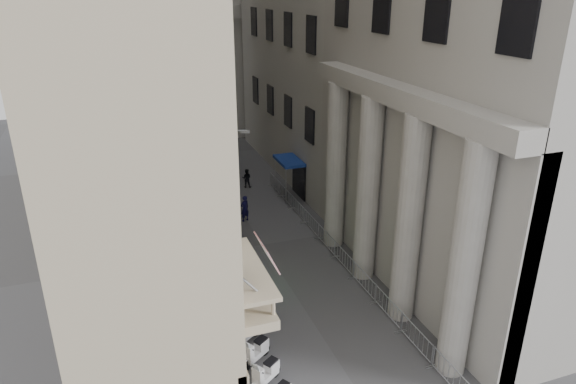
{
  "coord_description": "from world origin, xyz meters",
  "views": [
    {
      "loc": [
        -7.9,
        -8.02,
        15.01
      ],
      "look_at": [
        0.71,
        16.45,
        4.5
      ],
      "focal_mm": 32.0,
      "sensor_mm": 36.0,
      "label": 1
    }
  ],
  "objects_px": {
    "security_tent": "(202,166)",
    "pedestrian_a": "(245,209)",
    "info_kiosk": "(243,278)",
    "pedestrian_b": "(247,178)",
    "street_lamp": "(214,183)"
  },
  "relations": [
    {
      "from": "info_kiosk",
      "to": "pedestrian_b",
      "type": "distance_m",
      "value": 15.33
    },
    {
      "from": "info_kiosk",
      "to": "security_tent",
      "type": "bearing_deg",
      "value": 68.3
    },
    {
      "from": "security_tent",
      "to": "pedestrian_a",
      "type": "bearing_deg",
      "value": -65.92
    },
    {
      "from": "pedestrian_b",
      "to": "pedestrian_a",
      "type": "bearing_deg",
      "value": 96.61
    },
    {
      "from": "pedestrian_a",
      "to": "pedestrian_b",
      "type": "bearing_deg",
      "value": -129.75
    },
    {
      "from": "info_kiosk",
      "to": "pedestrian_b",
      "type": "xyz_separation_m",
      "value": [
        4.16,
        14.75,
        -0.21
      ]
    },
    {
      "from": "info_kiosk",
      "to": "pedestrian_a",
      "type": "height_order",
      "value": "info_kiosk"
    },
    {
      "from": "security_tent",
      "to": "pedestrian_b",
      "type": "relative_size",
      "value": 2.66
    },
    {
      "from": "street_lamp",
      "to": "info_kiosk",
      "type": "bearing_deg",
      "value": -70.0
    },
    {
      "from": "street_lamp",
      "to": "pedestrian_a",
      "type": "relative_size",
      "value": 4.16
    },
    {
      "from": "street_lamp",
      "to": "pedestrian_b",
      "type": "relative_size",
      "value": 4.96
    },
    {
      "from": "security_tent",
      "to": "info_kiosk",
      "type": "height_order",
      "value": "security_tent"
    },
    {
      "from": "info_kiosk",
      "to": "pedestrian_b",
      "type": "height_order",
      "value": "info_kiosk"
    },
    {
      "from": "street_lamp",
      "to": "pedestrian_a",
      "type": "distance_m",
      "value": 5.87
    },
    {
      "from": "security_tent",
      "to": "pedestrian_b",
      "type": "distance_m",
      "value": 4.53
    }
  ]
}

